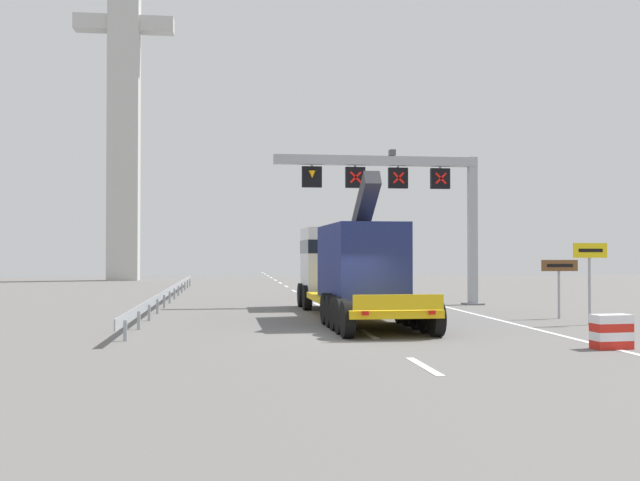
# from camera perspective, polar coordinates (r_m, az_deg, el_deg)

# --- Properties ---
(ground) EXTENTS (112.00, 112.00, 0.00)m
(ground) POSITION_cam_1_polar(r_m,az_deg,el_deg) (22.00, 2.83, -7.55)
(ground) COLOR slate
(lane_markings) EXTENTS (0.20, 79.31, 0.01)m
(lane_markings) POSITION_cam_1_polar(r_m,az_deg,el_deg) (54.11, -2.69, -3.66)
(lane_markings) COLOR silver
(lane_markings) RESTS_ON ground
(edge_line_right) EXTENTS (0.20, 63.00, 0.01)m
(edge_line_right) POSITION_cam_1_polar(r_m,az_deg,el_deg) (35.08, 9.41, -5.09)
(edge_line_right) COLOR silver
(edge_line_right) RESTS_ON ground
(overhead_lane_gantry) EXTENTS (10.17, 0.90, 7.48)m
(overhead_lane_gantry) POSITION_cam_1_polar(r_m,az_deg,el_deg) (35.01, 6.74, 4.26)
(overhead_lane_gantry) COLOR #9EA0A5
(overhead_lane_gantry) RESTS_ON ground
(heavy_haul_truck_yellow) EXTENTS (3.13, 14.09, 5.30)m
(heavy_haul_truck_yellow) POSITION_cam_1_polar(r_m,az_deg,el_deg) (28.75, 2.26, -2.04)
(heavy_haul_truck_yellow) COLOR yellow
(heavy_haul_truck_yellow) RESTS_ON ground
(exit_sign_yellow) EXTENTS (1.23, 0.15, 2.86)m
(exit_sign_yellow) POSITION_cam_1_polar(r_m,az_deg,el_deg) (26.82, 20.60, -1.79)
(exit_sign_yellow) COLOR #9EA0A5
(exit_sign_yellow) RESTS_ON ground
(tourist_info_sign_brown) EXTENTS (1.45, 0.15, 2.25)m
(tourist_info_sign_brown) POSITION_cam_1_polar(r_m,az_deg,el_deg) (29.07, 18.44, -2.55)
(tourist_info_sign_brown) COLOR #9EA0A5
(tourist_info_sign_brown) RESTS_ON ground
(crash_barrier_striped) EXTENTS (1.04, 0.58, 0.90)m
(crash_barrier_striped) POSITION_cam_1_polar(r_m,az_deg,el_deg) (20.45, 22.09, -6.71)
(crash_barrier_striped) COLOR red
(crash_barrier_striped) RESTS_ON ground
(guardrail_left) EXTENTS (0.13, 37.31, 0.76)m
(guardrail_left) POSITION_cam_1_polar(r_m,az_deg,el_deg) (38.35, -11.71, -3.90)
(guardrail_left) COLOR #999EA3
(guardrail_left) RESTS_ON ground
(bridge_pylon_distant) EXTENTS (9.00, 2.00, 38.21)m
(bridge_pylon_distant) POSITION_cam_1_polar(r_m,az_deg,el_deg) (70.66, -15.25, 12.94)
(bridge_pylon_distant) COLOR #B7B7B2
(bridge_pylon_distant) RESTS_ON ground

